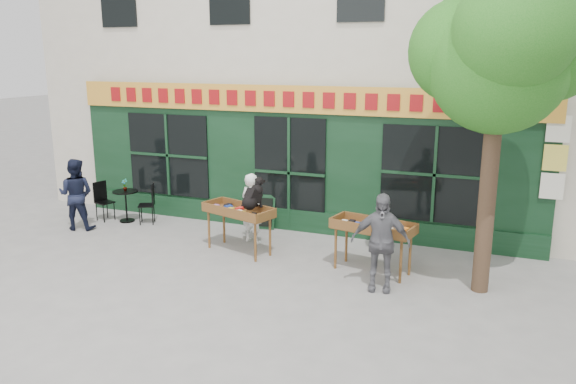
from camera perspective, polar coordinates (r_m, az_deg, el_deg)
name	(u,v)px	position (r m, az deg, el deg)	size (l,w,h in m)	color
ground	(246,263)	(11.03, -4.28, -7.22)	(80.00, 80.00, 0.00)	slate
building	(339,16)	(15.92, 5.17, 17.41)	(14.00, 7.26, 10.00)	beige
street_tree	(503,44)	(9.62, 21.04, 13.88)	(3.05, 2.90, 5.60)	#382619
book_cart_center	(238,213)	(11.42, -5.06, -2.15)	(1.62, 1.04, 0.99)	brown
dog	(253,193)	(11.10, -3.60, -0.08)	(0.34, 0.60, 0.60)	black
woman	(252,208)	(11.99, -3.67, -1.65)	(0.56, 0.36, 1.52)	white
book_cart_right	(373,230)	(10.43, 8.63, -3.80)	(1.59, 0.91, 0.99)	brown
man_right	(380,242)	(9.66, 9.37, -5.04)	(1.00, 0.42, 1.71)	#58585D
bistro_table	(126,200)	(14.08, -16.16, -0.77)	(0.60, 0.60, 0.76)	black
bistro_chair_left	(102,198)	(14.41, -18.34, -0.54)	(0.46, 0.45, 0.95)	black
bistro_chair_right	(150,201)	(13.78, -13.85, -0.87)	(0.49, 0.49, 0.95)	black
potted_plant	(125,185)	(14.00, -16.26, 0.70)	(0.16, 0.11, 0.30)	gray
man_left	(76,194)	(13.78, -20.74, -0.21)	(0.80, 0.63, 1.66)	black
chalkboard	(263,212)	(13.03, -2.57, -2.03)	(0.58, 0.26, 0.79)	black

